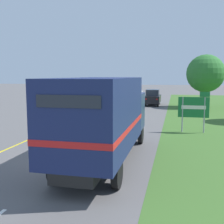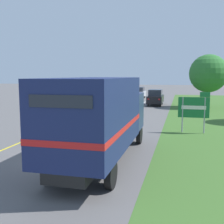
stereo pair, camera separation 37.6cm
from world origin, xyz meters
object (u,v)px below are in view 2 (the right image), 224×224
object	(u,v)px
lead_car_silver_ahead	(139,93)
highway_sign	(194,108)
lead_car_black_ahead	(155,97)
lead_car_white	(108,104)
roadside_tree_mid	(208,73)
horse_trailer_truck	(100,116)

from	to	relation	value
lead_car_silver_ahead	highway_sign	xyz separation A→B (m)	(7.52, -26.49, 0.69)
lead_car_black_ahead	lead_car_silver_ahead	xyz separation A→B (m)	(-3.58, 10.20, -0.07)
lead_car_white	lead_car_silver_ahead	xyz separation A→B (m)	(0.07, 19.47, -0.10)
lead_car_white	highway_sign	distance (m)	10.36
lead_car_black_ahead	highway_sign	bearing A→B (deg)	-76.39
highway_sign	roadside_tree_mid	size ratio (longest dim) A/B	0.44
horse_trailer_truck	roadside_tree_mid	size ratio (longest dim) A/B	1.40
lead_car_black_ahead	lead_car_silver_ahead	size ratio (longest dim) A/B	1.09
lead_car_white	roadside_tree_mid	distance (m)	13.04
roadside_tree_mid	horse_trailer_truck	bearing A→B (deg)	-105.10
lead_car_white	highway_sign	bearing A→B (deg)	-42.76
horse_trailer_truck	lead_car_white	xyz separation A→B (m)	(-3.52, 14.57, -0.99)
lead_car_white	horse_trailer_truck	bearing A→B (deg)	-76.43
roadside_tree_mid	lead_car_silver_ahead	bearing A→B (deg)	130.59
lead_car_white	highway_sign	world-z (taller)	highway_sign
lead_car_black_ahead	highway_sign	size ratio (longest dim) A/B	1.62
horse_trailer_truck	roadside_tree_mid	world-z (taller)	roadside_tree_mid
lead_car_silver_ahead	roadside_tree_mid	bearing A→B (deg)	-49.41
horse_trailer_truck	roadside_tree_mid	distance (m)	23.72
lead_car_black_ahead	highway_sign	world-z (taller)	highway_sign
lead_car_silver_ahead	highway_sign	bearing A→B (deg)	-74.15
lead_car_black_ahead	highway_sign	distance (m)	16.77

